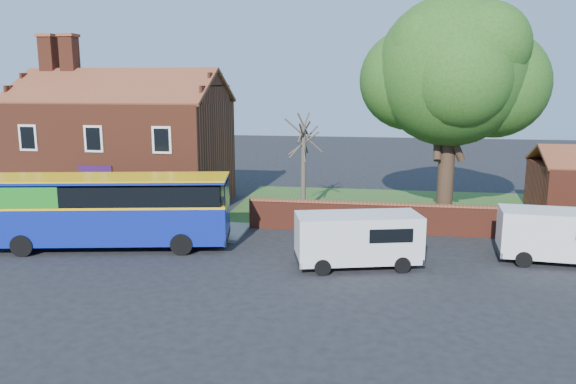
% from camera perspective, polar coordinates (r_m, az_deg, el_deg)
% --- Properties ---
extents(ground, '(120.00, 120.00, 0.00)m').
position_cam_1_polar(ground, '(24.55, -12.19, -7.43)').
color(ground, black).
rests_on(ground, ground).
extents(pavement, '(18.00, 3.50, 0.12)m').
position_cam_1_polar(pavement, '(32.47, -20.08, -3.20)').
color(pavement, gray).
rests_on(pavement, ground).
extents(kerb, '(18.00, 0.15, 0.14)m').
position_cam_1_polar(kerb, '(31.01, -21.65, -3.95)').
color(kerb, slate).
rests_on(kerb, ground).
extents(grass_strip, '(26.00, 12.00, 0.04)m').
position_cam_1_polar(grass_strip, '(35.73, 15.88, -1.76)').
color(grass_strip, '#426B28').
rests_on(grass_strip, ground).
extents(shop_building, '(12.30, 8.13, 10.50)m').
position_cam_1_polar(shop_building, '(36.92, -16.14, 3.98)').
color(shop_building, maroon).
rests_on(shop_building, ground).
extents(boundary_wall, '(22.00, 0.38, 1.60)m').
position_cam_1_polar(boundary_wall, '(29.75, 17.25, -2.80)').
color(boundary_wall, maroon).
rests_on(boundary_wall, ground).
extents(bus, '(11.50, 4.87, 3.40)m').
position_cam_1_polar(bus, '(27.67, -18.50, -1.52)').
color(bus, '#0D1F96').
rests_on(bus, ground).
extents(van_near, '(5.53, 3.32, 2.27)m').
position_cam_1_polar(van_near, '(23.85, 7.15, -4.61)').
color(van_near, silver).
rests_on(van_near, ground).
extents(van_far, '(5.38, 2.51, 2.30)m').
position_cam_1_polar(van_far, '(26.86, 26.22, -3.87)').
color(van_far, silver).
rests_on(van_far, ground).
extents(large_tree, '(10.03, 7.94, 12.23)m').
position_cam_1_polar(large_tree, '(31.83, 16.37, 11.21)').
color(large_tree, black).
rests_on(large_tree, ground).
extents(bare_tree, '(2.13, 2.53, 5.67)m').
position_cam_1_polar(bare_tree, '(33.26, 1.58, 2.80)').
color(bare_tree, '#4C4238').
rests_on(bare_tree, ground).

